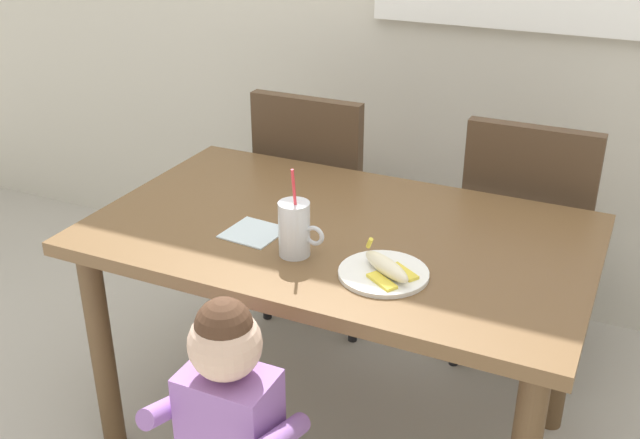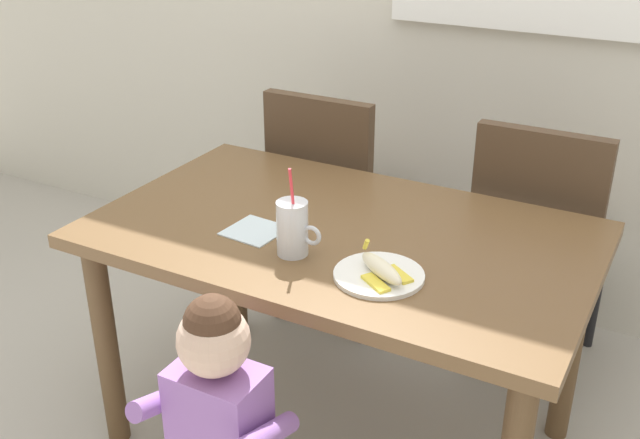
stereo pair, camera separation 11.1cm
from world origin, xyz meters
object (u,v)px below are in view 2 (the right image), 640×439
at_px(snack_plate, 379,275).
at_px(peeled_banana, 382,269).
at_px(dining_chair_left, 332,196).
at_px(dining_chair_right, 538,238).
at_px(paper_napkin, 255,231).
at_px(toddler_standing, 218,411).
at_px(milk_cup, 293,231).
at_px(dining_table, 341,261).

relative_size(snack_plate, peeled_banana, 1.38).
relative_size(dining_chair_left, dining_chair_right, 1.00).
distance_m(dining_chair_left, paper_napkin, 0.79).
bearing_deg(peeled_banana, dining_chair_left, 124.57).
xyz_separation_m(dining_chair_left, toddler_standing, (0.33, -1.21, -0.02)).
bearing_deg(paper_napkin, dining_chair_right, 50.39).
distance_m(dining_chair_left, milk_cup, 0.91).
xyz_separation_m(dining_chair_right, snack_plate, (-0.22, -0.84, 0.22)).
height_order(snack_plate, peeled_banana, peeled_banana).
xyz_separation_m(toddler_standing, milk_cup, (-0.02, 0.40, 0.30)).
relative_size(dining_chair_left, toddler_standing, 1.15).
distance_m(dining_chair_left, dining_chair_right, 0.78).
bearing_deg(paper_napkin, peeled_banana, -10.43).
distance_m(dining_table, paper_napkin, 0.27).
bearing_deg(dining_table, peeled_banana, -43.65).
xyz_separation_m(dining_chair_right, peeled_banana, (-0.21, -0.85, 0.24)).
distance_m(dining_chair_right, toddler_standing, 1.31).
height_order(milk_cup, peeled_banana, milk_cup).
relative_size(dining_chair_left, milk_cup, 3.81).
relative_size(dining_chair_right, milk_cup, 3.81).
height_order(dining_table, milk_cup, milk_cup).
relative_size(milk_cup, peeled_banana, 1.51).
xyz_separation_m(dining_chair_left, paper_napkin, (0.14, -0.75, 0.21)).
xyz_separation_m(snack_plate, peeled_banana, (0.01, -0.01, 0.03)).
bearing_deg(toddler_standing, peeled_banana, 57.58).
bearing_deg(toddler_standing, dining_table, 88.01).
bearing_deg(dining_chair_right, toddler_standing, 69.84).
height_order(dining_chair_left, milk_cup, milk_cup).
xyz_separation_m(dining_table, dining_chair_left, (-0.35, 0.62, -0.11)).
height_order(dining_chair_right, toddler_standing, dining_chair_right).
bearing_deg(paper_napkin, milk_cup, -20.93).
bearing_deg(paper_napkin, toddler_standing, -67.91).
bearing_deg(dining_table, toddler_standing, -91.99).
distance_m(snack_plate, peeled_banana, 0.03).
distance_m(toddler_standing, milk_cup, 0.50).
bearing_deg(snack_plate, dining_chair_left, 124.33).
bearing_deg(peeled_banana, paper_napkin, 169.57).
height_order(dining_table, dining_chair_right, dining_chair_right).
xyz_separation_m(dining_table, snack_plate, (0.21, -0.20, 0.11)).
xyz_separation_m(dining_chair_right, milk_cup, (-0.48, -0.83, 0.28)).
relative_size(toddler_standing, paper_napkin, 5.59).
bearing_deg(milk_cup, dining_chair_left, 110.67).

